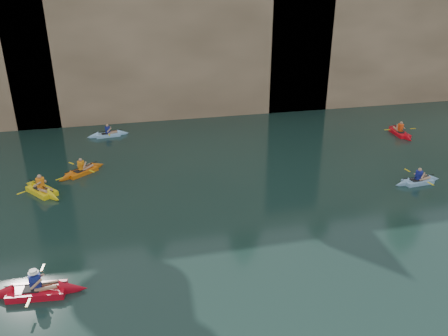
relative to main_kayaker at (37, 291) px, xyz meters
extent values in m
plane|color=black|center=(6.00, -2.16, -0.17)|extent=(160.00, 160.00, 0.00)
cube|color=tan|center=(6.00, 27.84, 5.83)|extent=(70.00, 16.00, 12.00)
cube|color=tan|center=(8.00, 20.44, 5.53)|extent=(24.00, 2.40, 11.40)
cube|color=tan|center=(28.00, 20.44, 4.75)|extent=(26.00, 2.40, 9.84)
cube|color=black|center=(2.00, 19.79, 1.43)|extent=(3.50, 1.00, 3.20)
cube|color=black|center=(16.00, 19.79, 2.08)|extent=(5.00, 1.00, 4.50)
cube|color=red|center=(0.00, 0.00, -0.02)|extent=(2.67, 1.08, 0.30)
cone|color=red|center=(1.22, -0.13, -0.02)|extent=(0.99, 0.87, 0.78)
cone|color=red|center=(-1.21, 0.13, -0.02)|extent=(0.99, 0.87, 0.78)
cube|color=black|center=(-0.15, 0.02, 0.10)|extent=(0.60, 0.54, 0.04)
cube|color=navy|center=(0.00, 0.00, 0.39)|extent=(0.36, 0.25, 0.49)
sphere|color=tan|center=(0.00, 0.00, 0.74)|extent=(0.21, 0.21, 0.21)
cylinder|color=black|center=(0.00, 0.00, 0.27)|extent=(2.06, 0.26, 0.04)
cube|color=yellow|center=(0.10, 0.93, 0.27)|extent=(0.12, 0.43, 0.02)
cube|color=yellow|center=(-0.10, -0.93, 0.27)|extent=(0.12, 0.43, 0.02)
cylinder|color=white|center=(0.00, 0.00, 0.78)|extent=(0.36, 0.36, 0.10)
cube|color=orange|center=(0.92, 10.28, -0.04)|extent=(2.27, 2.03, 0.25)
cone|color=orange|center=(1.77, 10.98, -0.04)|extent=(1.08, 1.06, 0.70)
cone|color=orange|center=(0.06, 9.59, -0.04)|extent=(1.08, 1.06, 0.70)
cube|color=black|center=(0.80, 10.19, 0.06)|extent=(0.70, 0.68, 0.04)
cube|color=orange|center=(0.92, 10.28, 0.33)|extent=(0.37, 0.36, 0.47)
sphere|color=tan|center=(0.92, 10.28, 0.66)|extent=(0.20, 0.20, 0.20)
cylinder|color=black|center=(0.92, 10.28, 0.23)|extent=(1.62, 1.33, 0.04)
cube|color=yellow|center=(0.33, 11.01, 0.23)|extent=(0.33, 0.38, 0.02)
cube|color=yellow|center=(1.50, 9.56, 0.23)|extent=(0.33, 0.38, 0.02)
cube|color=#84B3DD|center=(18.37, 4.78, -0.04)|extent=(2.21, 0.85, 0.25)
cone|color=#84B3DD|center=(19.39, 4.85, -0.04)|extent=(0.81, 0.73, 0.67)
cone|color=#84B3DD|center=(17.36, 4.70, -0.04)|extent=(0.81, 0.73, 0.67)
cube|color=black|center=(18.22, 4.76, 0.05)|extent=(0.58, 0.46, 0.04)
cube|color=navy|center=(18.37, 4.78, 0.31)|extent=(0.32, 0.22, 0.45)
sphere|color=tan|center=(18.37, 4.78, 0.63)|extent=(0.19, 0.19, 0.19)
cylinder|color=black|center=(18.37, 4.78, 0.22)|extent=(1.98, 0.18, 0.04)
cube|color=yellow|center=(18.31, 5.67, 0.22)|extent=(0.11, 0.42, 0.02)
cube|color=yellow|center=(18.44, 3.89, 0.22)|extent=(0.11, 0.42, 0.02)
cube|color=red|center=(22.17, 12.05, -0.04)|extent=(0.99, 2.54, 0.26)
cone|color=red|center=(22.29, 13.21, -0.04)|extent=(0.80, 0.94, 0.71)
cone|color=red|center=(22.05, 10.90, -0.04)|extent=(0.80, 0.94, 0.71)
cube|color=black|center=(22.16, 11.91, 0.06)|extent=(0.50, 0.59, 0.04)
cube|color=#FF5015|center=(22.17, 12.05, 0.34)|extent=(0.24, 0.34, 0.48)
sphere|color=tan|center=(22.17, 12.05, 0.68)|extent=(0.20, 0.20, 0.20)
cylinder|color=black|center=(22.17, 12.05, 0.23)|extent=(0.25, 2.10, 0.04)
cube|color=yellow|center=(21.22, 12.15, 0.23)|extent=(0.43, 0.12, 0.02)
cube|color=yellow|center=(23.12, 11.96, 0.23)|extent=(0.43, 0.12, 0.02)
cube|color=yellow|center=(-0.93, 8.23, -0.02)|extent=(2.11, 2.40, 0.28)
cone|color=yellow|center=(-0.24, 7.33, -0.02)|extent=(1.13, 1.15, 0.77)
cone|color=yellow|center=(-1.62, 9.12, -0.02)|extent=(1.13, 1.15, 0.77)
cube|color=black|center=(-1.02, 8.35, 0.09)|extent=(0.72, 0.73, 0.04)
cube|color=orange|center=(-0.93, 8.23, 0.39)|extent=(0.40, 0.42, 0.52)
sphere|color=tan|center=(-0.93, 8.23, 0.76)|extent=(0.22, 0.22, 0.22)
cylinder|color=black|center=(-0.93, 8.23, 0.26)|extent=(1.43, 1.84, 0.04)
cube|color=yellow|center=(-0.10, 8.86, 0.26)|extent=(0.38, 0.32, 0.02)
cube|color=yellow|center=(-1.76, 7.59, 0.26)|extent=(0.38, 0.32, 0.02)
cube|color=#98CEFF|center=(2.32, 16.47, -0.05)|extent=(2.27, 0.94, 0.24)
cone|color=#98CEFF|center=(3.35, 16.59, -0.05)|extent=(0.85, 0.74, 0.66)
cone|color=#98CEFF|center=(1.29, 16.35, -0.05)|extent=(0.85, 0.74, 0.66)
cube|color=black|center=(2.17, 16.46, 0.04)|extent=(0.59, 0.47, 0.04)
cube|color=navy|center=(2.32, 16.47, 0.30)|extent=(0.32, 0.23, 0.44)
sphere|color=tan|center=(2.32, 16.47, 0.61)|extent=(0.18, 0.18, 0.18)
cylinder|color=black|center=(2.32, 16.47, 0.21)|extent=(1.93, 0.26, 0.04)
cube|color=yellow|center=(2.22, 17.34, 0.21)|extent=(0.13, 0.43, 0.02)
cube|color=yellow|center=(2.42, 15.61, 0.21)|extent=(0.13, 0.43, 0.02)
camera|label=1|loc=(3.42, -13.24, 9.81)|focal=35.00mm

